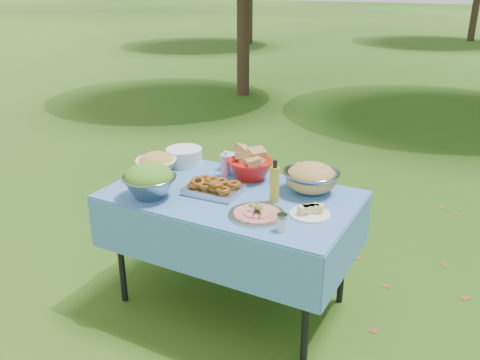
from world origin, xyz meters
name	(u,v)px	position (x,y,z in m)	size (l,w,h in m)	color
ground	(232,300)	(0.00, 0.00, 0.00)	(80.00, 80.00, 0.00)	black
picnic_table	(232,249)	(0.00, 0.00, 0.38)	(1.46, 0.86, 0.76)	#82D5FA
salad_bowl	(149,180)	(-0.40, -0.26, 0.86)	(0.31, 0.31, 0.20)	gray
pasta_bowl_white	(156,163)	(-0.59, 0.06, 0.83)	(0.26, 0.26, 0.14)	white
plate_stack	(184,156)	(-0.53, 0.30, 0.82)	(0.25, 0.25, 0.11)	white
wipes_box	(231,162)	(-0.20, 0.35, 0.81)	(0.12, 0.09, 0.11)	#89C7DE
sanitizer_bottle	(225,163)	(-0.18, 0.24, 0.84)	(0.06, 0.06, 0.16)	pink
bread_bowl	(251,165)	(-0.01, 0.27, 0.86)	(0.28, 0.28, 0.19)	red
pasta_bowl_steel	(311,177)	(0.40, 0.25, 0.85)	(0.33, 0.33, 0.18)	gray
fried_tray	(213,187)	(-0.10, -0.04, 0.80)	(0.32, 0.23, 0.08)	#B9B9BE
charcuterie_platter	(257,209)	(0.27, -0.20, 0.80)	(0.31, 0.31, 0.07)	silver
oil_bottle	(275,181)	(0.27, 0.01, 0.89)	(0.06, 0.06, 0.25)	gold
cheese_plate	(310,210)	(0.52, -0.05, 0.79)	(0.22, 0.22, 0.06)	white
shaker	(282,222)	(0.46, -0.29, 0.81)	(0.06, 0.06, 0.09)	silver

